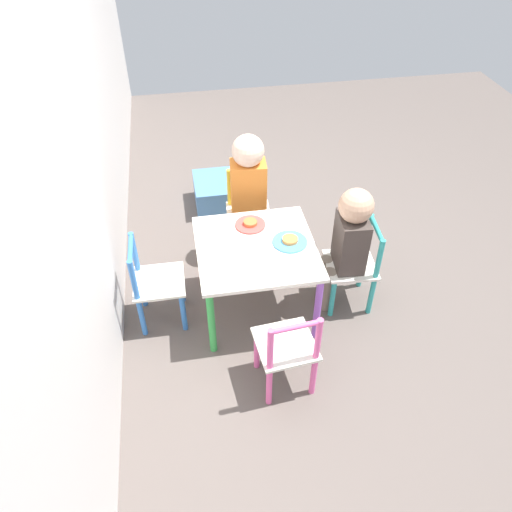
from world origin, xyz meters
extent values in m
plane|color=#5B514C|center=(0.00, 0.00, 0.00)|extent=(6.00, 6.00, 0.00)
cube|color=silver|center=(0.00, 0.76, 1.30)|extent=(6.00, 0.06, 2.60)
cube|color=silver|center=(0.00, 0.00, 0.42)|extent=(0.60, 0.60, 0.02)
cylinder|color=#8E51BC|center=(-0.27, -0.27, 0.21)|extent=(0.04, 0.04, 0.41)
cylinder|color=orange|center=(0.27, -0.27, 0.21)|extent=(0.04, 0.04, 0.41)
cylinder|color=green|center=(-0.27, 0.27, 0.21)|extent=(0.04, 0.04, 0.41)
cylinder|color=#DB3D38|center=(0.27, 0.27, 0.21)|extent=(0.04, 0.04, 0.41)
cube|color=silver|center=(0.50, -0.04, 0.26)|extent=(0.28, 0.28, 0.02)
cylinder|color=yellow|center=(0.41, 0.07, 0.13)|extent=(0.03, 0.03, 0.26)
cylinder|color=yellow|center=(0.39, -0.14, 0.13)|extent=(0.03, 0.03, 0.26)
cylinder|color=yellow|center=(0.62, 0.05, 0.13)|extent=(0.03, 0.03, 0.26)
cylinder|color=yellow|center=(0.60, -0.16, 0.13)|extent=(0.03, 0.03, 0.26)
cylinder|color=yellow|center=(0.62, 0.05, 0.38)|extent=(0.03, 0.03, 0.26)
cylinder|color=yellow|center=(0.60, -0.16, 0.38)|extent=(0.03, 0.03, 0.26)
cylinder|color=yellow|center=(0.61, -0.05, 0.50)|extent=(0.04, 0.21, 0.02)
cube|color=silver|center=(-0.04, -0.50, 0.26)|extent=(0.28, 0.28, 0.02)
cylinder|color=teal|center=(0.07, -0.41, 0.13)|extent=(0.03, 0.03, 0.26)
cylinder|color=teal|center=(-0.14, -0.39, 0.13)|extent=(0.03, 0.03, 0.26)
cylinder|color=teal|center=(0.06, -0.62, 0.13)|extent=(0.03, 0.03, 0.26)
cylinder|color=teal|center=(-0.16, -0.60, 0.13)|extent=(0.03, 0.03, 0.26)
cylinder|color=teal|center=(0.06, -0.62, 0.38)|extent=(0.03, 0.03, 0.26)
cylinder|color=teal|center=(-0.16, -0.60, 0.38)|extent=(0.03, 0.03, 0.26)
cylinder|color=teal|center=(-0.05, -0.61, 0.50)|extent=(0.21, 0.04, 0.02)
cube|color=silver|center=(0.01, 0.51, 0.26)|extent=(0.26, 0.26, 0.02)
cylinder|color=#387AD1|center=(-0.10, 0.40, 0.13)|extent=(0.03, 0.03, 0.26)
cylinder|color=#387AD1|center=(0.11, 0.40, 0.13)|extent=(0.03, 0.03, 0.26)
cylinder|color=#387AD1|center=(-0.10, 0.61, 0.13)|extent=(0.03, 0.03, 0.26)
cylinder|color=#387AD1|center=(0.11, 0.61, 0.13)|extent=(0.03, 0.03, 0.26)
cylinder|color=#387AD1|center=(-0.10, 0.61, 0.38)|extent=(0.03, 0.03, 0.26)
cylinder|color=#387AD1|center=(0.11, 0.61, 0.38)|extent=(0.03, 0.03, 0.26)
cylinder|color=#387AD1|center=(0.01, 0.61, 0.50)|extent=(0.21, 0.03, 0.02)
cube|color=silver|center=(-0.50, -0.05, 0.26)|extent=(0.28, 0.28, 0.02)
cylinder|color=#E5599E|center=(-0.39, -0.14, 0.13)|extent=(0.03, 0.03, 0.26)
cylinder|color=#E5599E|center=(-0.41, 0.07, 0.13)|extent=(0.03, 0.03, 0.26)
cylinder|color=#E5599E|center=(-0.60, -0.16, 0.13)|extent=(0.03, 0.03, 0.26)
cylinder|color=#E5599E|center=(-0.62, 0.05, 0.13)|extent=(0.03, 0.03, 0.26)
cylinder|color=#E5599E|center=(-0.60, -0.16, 0.38)|extent=(0.03, 0.03, 0.26)
cylinder|color=#E5599E|center=(-0.62, 0.05, 0.38)|extent=(0.03, 0.03, 0.26)
cylinder|color=#E5599E|center=(-0.61, -0.06, 0.50)|extent=(0.04, 0.21, 0.02)
cylinder|color=#4C608E|center=(0.39, 0.02, 0.14)|extent=(0.07, 0.07, 0.27)
cylinder|color=#4C608E|center=(0.38, -0.08, 0.14)|extent=(0.07, 0.07, 0.27)
cube|color=orange|center=(0.48, -0.04, 0.45)|extent=(0.16, 0.21, 0.35)
sphere|color=beige|center=(0.48, -0.04, 0.70)|extent=(0.18, 0.18, 0.18)
cylinder|color=#7A6B5B|center=(0.02, -0.39, 0.14)|extent=(0.07, 0.07, 0.27)
cylinder|color=#7A6B5B|center=(-0.08, -0.38, 0.14)|extent=(0.07, 0.07, 0.27)
cube|color=#423833|center=(-0.04, -0.48, 0.42)|extent=(0.21, 0.16, 0.30)
sphere|color=tan|center=(-0.04, -0.48, 0.65)|extent=(0.17, 0.17, 0.17)
cylinder|color=#E54C47|center=(0.18, 0.00, 0.44)|extent=(0.16, 0.16, 0.01)
cylinder|color=#CC6633|center=(0.18, 0.00, 0.45)|extent=(0.07, 0.07, 0.02)
cylinder|color=#4C9EE0|center=(0.00, -0.18, 0.44)|extent=(0.18, 0.18, 0.01)
cylinder|color=#D6843D|center=(0.00, -0.18, 0.45)|extent=(0.08, 0.08, 0.02)
cube|color=#4C7FB7|center=(1.01, 0.11, 0.10)|extent=(0.35, 0.28, 0.19)
camera|label=1|loc=(-1.89, 0.33, 2.05)|focal=35.00mm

